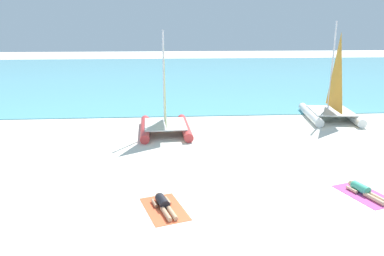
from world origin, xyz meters
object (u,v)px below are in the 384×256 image
(sailboat_red, at_px, (165,118))
(sunbather_left, at_px, (164,204))
(sailboat_white, at_px, (331,105))
(towel_right, at_px, (365,195))
(sunbather_right, at_px, (364,190))
(towel_left, at_px, (164,209))

(sailboat_red, height_order, sunbather_left, sailboat_red)
(sailboat_white, xyz_separation_m, towel_right, (-3.24, -10.01, -0.83))
(sunbather_left, height_order, sunbather_right, same)
(sunbather_right, bearing_deg, sailboat_white, 54.99)
(sailboat_red, xyz_separation_m, towel_right, (6.55, -7.80, -0.77))
(towel_left, bearing_deg, sunbather_right, 4.88)
(sailboat_white, relative_size, towel_right, 2.97)
(towel_right, bearing_deg, sunbather_right, 106.85)
(sailboat_red, relative_size, sunbather_right, 3.36)
(sailboat_red, height_order, sailboat_white, sailboat_white)
(sailboat_white, xyz_separation_m, sunbather_left, (-9.88, -10.44, -0.71))
(sunbather_left, bearing_deg, towel_right, -13.36)
(sunbather_left, relative_size, towel_right, 0.81)
(sailboat_white, distance_m, towel_right, 10.55)
(sunbather_left, height_order, towel_right, sunbather_left)
(sailboat_red, height_order, sunbather_right, sailboat_red)
(towel_right, bearing_deg, towel_left, -175.68)
(sailboat_white, bearing_deg, towel_right, -100.08)
(towel_right, distance_m, sunbather_right, 0.14)
(towel_left, relative_size, towel_right, 1.00)
(towel_left, xyz_separation_m, sunbather_right, (6.59, 0.56, 0.13))
(towel_right, bearing_deg, sunbather_left, -176.24)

